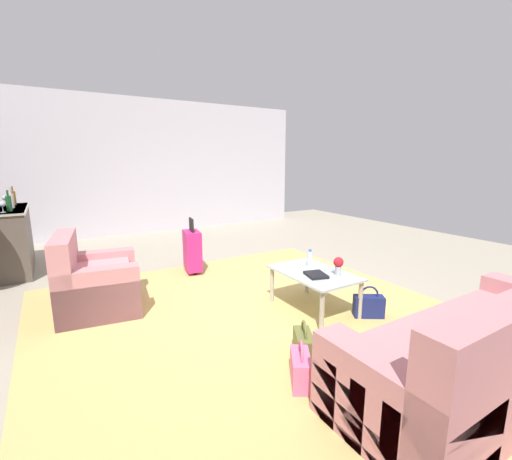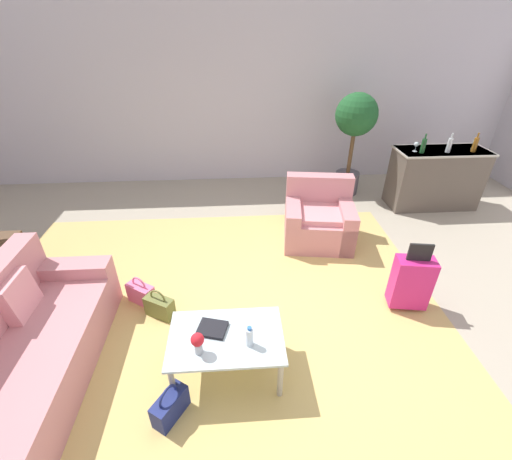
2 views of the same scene
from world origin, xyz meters
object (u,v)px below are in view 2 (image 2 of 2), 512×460
wine_bottle_clear (449,145)px  suitcase_magenta (411,282)px  wine_bottle_green (423,146)px  wine_bottle_amber (475,144)px  bar_console (435,178)px  wine_glass_left_of_centre (475,142)px  potted_ficus (355,127)px  couch (10,370)px  coffee_table (226,341)px  handbag_olive (160,307)px  armchair (318,220)px  coffee_table_book (212,329)px  wine_glass_leftmost (416,145)px  water_bottle (250,337)px  handbag_navy (170,406)px  flower_vase (198,342)px  handbag_pink (141,293)px

wine_bottle_clear → suitcase_magenta: wine_bottle_clear is taller
wine_bottle_green → wine_bottle_amber: size_ratio=1.00×
bar_console → wine_glass_left_of_centre: bearing=0.5°
potted_ficus → couch: bearing=-136.5°
wine_glass_left_of_centre → couch: bearing=-151.1°
coffee_table → handbag_olive: size_ratio=2.77×
armchair → handbag_olive: 2.50m
couch → potted_ficus: potted_ficus is taller
couch → potted_ficus: bearing=43.5°
coffee_table_book → wine_glass_leftmost: 4.36m
coffee_table → water_bottle: water_bottle is taller
coffee_table_book → handbag_navy: bearing=-110.1°
flower_vase → wine_glass_leftmost: wine_glass_leftmost is taller
handbag_olive → handbag_navy: size_ratio=1.00×
wine_bottle_green → suitcase_magenta: bearing=-115.3°
flower_vase → wine_glass_left_of_centre: size_ratio=1.33×
wine_glass_left_of_centre → wine_bottle_amber: wine_bottle_amber is taller
handbag_navy → potted_ficus: potted_ficus is taller
armchair → handbag_pink: armchair is taller
wine_bottle_green → wine_bottle_clear: same height
couch → wine_bottle_clear: size_ratio=7.95×
wine_bottle_amber → couch: bearing=-151.7°
wine_bottle_clear → handbag_navy: (-3.96, -3.38, -0.98)m
flower_vase → suitcase_magenta: size_ratio=0.24×
wine_bottle_clear → armchair: bearing=-159.6°
bar_console → wine_glass_leftmost: bearing=-174.8°
water_bottle → suitcase_magenta: (1.80, 0.80, -0.19)m
wine_bottle_amber → wine_bottle_clear: bearing=180.0°
suitcase_magenta → handbag_pink: (-2.99, 0.27, -0.23)m
wine_bottle_clear → handbag_navy: bearing=-139.5°
couch → wine_glass_left_of_centre: size_ratio=15.45×
couch → potted_ficus: 5.59m
coffee_table → wine_bottle_amber: (3.92, 2.98, 0.71)m
suitcase_magenta → handbag_navy: size_ratio=2.37×
flower_vase → handbag_navy: bearing=-134.3°
suitcase_magenta → potted_ficus: size_ratio=0.48×
wine_glass_leftmost → handbag_olive: size_ratio=0.43×
wine_bottle_amber → wine_glass_left_of_centre: bearing=56.1°
armchair → handbag_pink: bearing=-152.5°
water_bottle → bar_console: 4.60m
wine_glass_leftmost → wine_bottle_amber: size_ratio=0.51×
wine_glass_leftmost → wine_bottle_green: bearing=-41.8°
armchair → wine_bottle_amber: (2.61, 0.81, 0.80)m
coffee_table → handbag_pink: coffee_table is taller
coffee_table_book → wine_bottle_clear: 4.68m
coffee_table → coffee_table_book: (-0.12, 0.08, 0.08)m
water_bottle → handbag_pink: 1.66m
handbag_olive → handbag_pink: (-0.25, 0.23, 0.00)m
flower_vase → bar_console: (3.72, 3.25, -0.07)m
bar_console → suitcase_magenta: 2.83m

